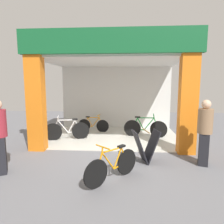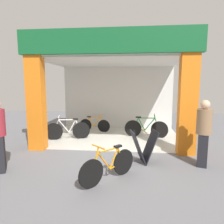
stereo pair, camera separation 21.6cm
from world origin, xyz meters
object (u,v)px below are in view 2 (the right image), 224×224
bicycle_inside_2 (68,130)px  bicycle_parked_0 (109,166)px  bicycle_inside_0 (146,128)px  pedestrian_1 (204,132)px  sandwich_board_sign (144,147)px  bicycle_inside_1 (94,125)px

bicycle_inside_2 → bicycle_parked_0: 3.72m
bicycle_inside_0 → pedestrian_1: 3.05m
bicycle_inside_2 → pedestrian_1: pedestrian_1 is taller
sandwich_board_sign → pedestrian_1: size_ratio=0.52×
bicycle_parked_0 → sandwich_board_sign: sandwich_board_sign is taller
sandwich_board_sign → pedestrian_1: (1.52, -0.07, 0.47)m
bicycle_inside_1 → bicycle_inside_2: bicycle_inside_2 is taller
bicycle_inside_0 → pedestrian_1: (1.28, -2.72, 0.53)m
bicycle_inside_0 → bicycle_parked_0: 3.93m
bicycle_inside_1 → bicycle_parked_0: 4.70m
bicycle_inside_0 → sandwich_board_sign: bicycle_inside_0 is taller
sandwich_board_sign → bicycle_inside_1: bearing=120.5°
bicycle_inside_2 → sandwich_board_sign: bicycle_inside_2 is taller
sandwich_board_sign → bicycle_parked_0: bearing=-126.1°
bicycle_inside_1 → sandwich_board_sign: (2.01, -3.42, 0.13)m
bicycle_inside_1 → pedestrian_1: 5.00m
bicycle_inside_0 → bicycle_parked_0: (-1.07, -3.79, -0.04)m
bicycle_inside_0 → pedestrian_1: bearing=-64.7°
bicycle_inside_0 → sandwich_board_sign: 2.66m
pedestrian_1 → bicycle_inside_1: bearing=135.4°
bicycle_inside_0 → bicycle_parked_0: bicycle_inside_0 is taller
bicycle_inside_0 → bicycle_inside_2: size_ratio=1.05×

